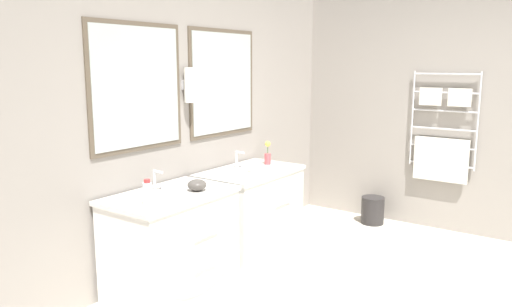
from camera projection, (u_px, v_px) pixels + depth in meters
wall_back at (192, 113)px, 4.35m from camera, size 5.74×0.16×2.60m
wall_right at (415, 106)px, 5.31m from camera, size 0.13×4.38×2.60m
vanity_left at (175, 243)px, 3.78m from camera, size 0.98×0.67×0.78m
vanity_right at (254, 211)px, 4.60m from camera, size 0.98×0.67×0.78m
faucet_left at (155, 181)px, 3.80m from camera, size 0.17×0.10×0.16m
faucet_right at (237, 160)px, 4.63m from camera, size 0.17×0.10×0.16m
toiletry_bottle at (147, 193)px, 3.41m from camera, size 0.07×0.07×0.18m
amenity_bowl at (197, 185)px, 3.80m from camera, size 0.15×0.15×0.09m
flower_vase at (268, 154)px, 4.79m from camera, size 0.06×0.06×0.23m
soap_dish at (250, 172)px, 4.37m from camera, size 0.11×0.07×0.04m
waste_bin at (373, 210)px, 5.47m from camera, size 0.25×0.25×0.30m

